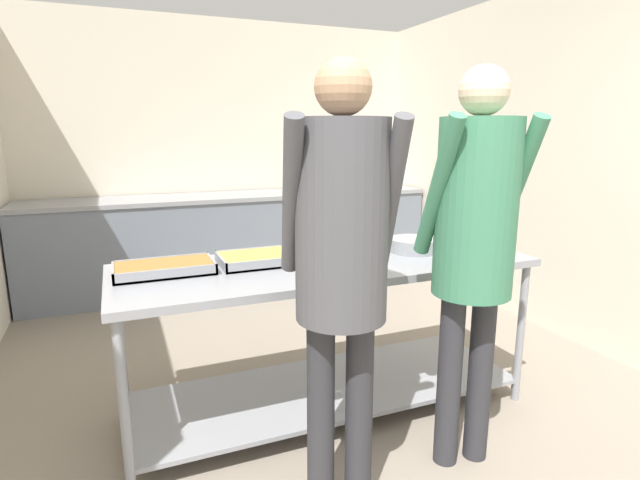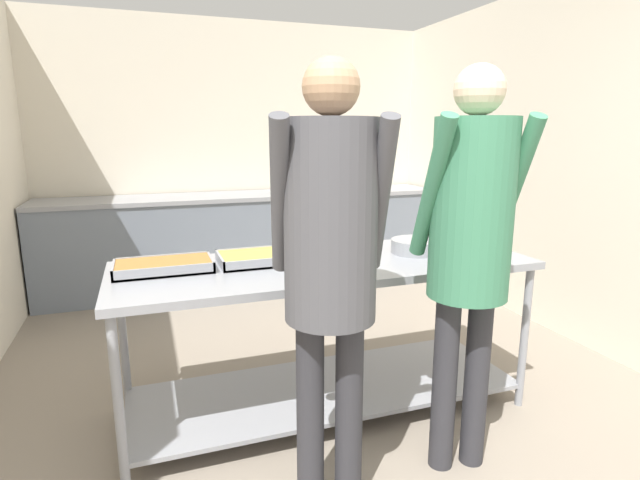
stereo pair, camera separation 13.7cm
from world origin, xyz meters
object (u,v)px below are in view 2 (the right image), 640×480
at_px(sauce_pan, 416,245).
at_px(guest_serving_right, 470,230).
at_px(serving_tray_greens, 332,249).
at_px(guest_serving_left, 330,245).
at_px(serving_tray_roast, 164,266).
at_px(water_bottle, 305,179).
at_px(plate_stack, 472,244).
at_px(serving_tray_vegetables, 258,258).

bearing_deg(sauce_pan, guest_serving_right, -101.76).
height_order(serving_tray_greens, guest_serving_left, guest_serving_left).
bearing_deg(serving_tray_roast, water_bottle, 57.98).
distance_m(serving_tray_greens, plate_stack, 0.85).
bearing_deg(serving_tray_greens, plate_stack, -11.64).
height_order(plate_stack, water_bottle, water_bottle).
relative_size(serving_tray_vegetables, plate_stack, 1.57).
height_order(serving_tray_greens, water_bottle, water_bottle).
xyz_separation_m(guest_serving_right, water_bottle, (0.28, 3.21, -0.07)).
height_order(plate_stack, guest_serving_left, guest_serving_left).
bearing_deg(guest_serving_left, water_bottle, 73.88).
distance_m(serving_tray_roast, serving_tray_vegetables, 0.48).
height_order(serving_tray_vegetables, sauce_pan, sauce_pan).
distance_m(serving_tray_roast, guest_serving_left, 1.03).
bearing_deg(water_bottle, sauce_pan, -93.10).
xyz_separation_m(serving_tray_vegetables, water_bottle, (1.05, 2.44, 0.17)).
distance_m(serving_tray_roast, plate_stack, 1.77).
bearing_deg(guest_serving_left, guest_serving_right, 3.46).
bearing_deg(guest_serving_right, serving_tray_vegetables, 134.85).
relative_size(serving_tray_roast, serving_tray_greens, 1.14).
relative_size(serving_tray_roast, guest_serving_right, 0.26).
distance_m(plate_stack, guest_serving_left, 1.40).
bearing_deg(plate_stack, guest_serving_left, -148.83).
xyz_separation_m(serving_tray_vegetables, plate_stack, (1.29, -0.10, -0.00)).
distance_m(serving_tray_greens, water_bottle, 2.45).
xyz_separation_m(serving_tray_vegetables, guest_serving_right, (0.77, -0.77, 0.25)).
bearing_deg(serving_tray_greens, serving_tray_vegetables, -170.48).
bearing_deg(serving_tray_vegetables, guest_serving_left, -82.46).
distance_m(serving_tray_vegetables, guest_serving_left, 0.85).
distance_m(serving_tray_roast, serving_tray_greens, 0.94).
bearing_deg(plate_stack, water_bottle, 95.42).
bearing_deg(serving_tray_vegetables, serving_tray_greens, 9.52).
relative_size(serving_tray_greens, guest_serving_right, 0.23).
relative_size(sauce_pan, plate_stack, 1.60).
bearing_deg(serving_tray_greens, serving_tray_roast, -175.09).
height_order(guest_serving_left, guest_serving_right, guest_serving_right).
bearing_deg(sauce_pan, serving_tray_vegetables, 174.90).
distance_m(serving_tray_greens, guest_serving_right, 0.94).
xyz_separation_m(serving_tray_greens, sauce_pan, (0.46, -0.16, 0.02)).
bearing_deg(serving_tray_roast, guest_serving_left, -53.82).
xyz_separation_m(serving_tray_roast, sauce_pan, (1.39, -0.08, 0.02)).
bearing_deg(serving_tray_vegetables, plate_stack, -4.28).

